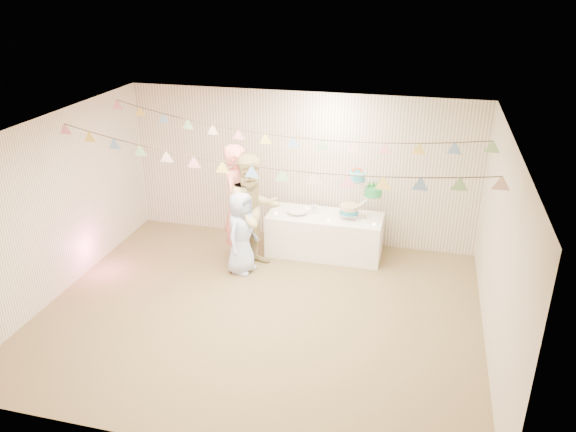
% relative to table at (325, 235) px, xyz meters
% --- Properties ---
extents(floor, '(6.00, 6.00, 0.00)m').
position_rel_table_xyz_m(floor, '(-0.53, -1.97, -0.35)').
color(floor, brown).
rests_on(floor, ground).
extents(ceiling, '(6.00, 6.00, 0.00)m').
position_rel_table_xyz_m(ceiling, '(-0.53, -1.97, 2.25)').
color(ceiling, white).
rests_on(ceiling, ground).
extents(back_wall, '(6.00, 6.00, 0.00)m').
position_rel_table_xyz_m(back_wall, '(-0.53, 0.53, 0.95)').
color(back_wall, white).
rests_on(back_wall, ground).
extents(front_wall, '(6.00, 6.00, 0.00)m').
position_rel_table_xyz_m(front_wall, '(-0.53, -4.47, 0.95)').
color(front_wall, white).
rests_on(front_wall, ground).
extents(left_wall, '(5.00, 5.00, 0.00)m').
position_rel_table_xyz_m(left_wall, '(-3.53, -1.97, 0.95)').
color(left_wall, white).
rests_on(left_wall, ground).
extents(right_wall, '(5.00, 5.00, 0.00)m').
position_rel_table_xyz_m(right_wall, '(2.47, -1.97, 0.95)').
color(right_wall, white).
rests_on(right_wall, ground).
extents(table, '(1.88, 0.75, 0.70)m').
position_rel_table_xyz_m(table, '(0.00, 0.00, 0.00)').
color(table, white).
rests_on(table, floor).
extents(cake_stand, '(0.71, 0.42, 0.80)m').
position_rel_table_xyz_m(cake_stand, '(0.55, 0.05, 0.80)').
color(cake_stand, silver).
rests_on(cake_stand, table).
extents(cake_bottom, '(0.31, 0.31, 0.15)m').
position_rel_table_xyz_m(cake_bottom, '(0.40, -0.01, 0.48)').
color(cake_bottom, teal).
rests_on(cake_bottom, cake_stand).
extents(cake_middle, '(0.27, 0.27, 0.22)m').
position_rel_table_xyz_m(cake_middle, '(0.73, 0.14, 0.75)').
color(cake_middle, green).
rests_on(cake_middle, cake_stand).
extents(cake_top_tier, '(0.25, 0.25, 0.19)m').
position_rel_table_xyz_m(cake_top_tier, '(0.49, 0.02, 1.02)').
color(cake_top_tier, '#3DABC1').
rests_on(cake_top_tier, cake_stand).
extents(platter, '(0.33, 0.33, 0.02)m').
position_rel_table_xyz_m(platter, '(-0.45, -0.05, 0.41)').
color(platter, white).
rests_on(platter, table).
extents(posy, '(0.13, 0.13, 0.15)m').
position_rel_table_xyz_m(posy, '(-0.20, 0.05, 0.47)').
color(posy, white).
rests_on(posy, table).
extents(person_adult_a, '(0.59, 0.79, 1.96)m').
position_rel_table_xyz_m(person_adult_a, '(-1.29, -0.52, 0.63)').
color(person_adult_a, '#F88881').
rests_on(person_adult_a, floor).
extents(person_adult_b, '(1.15, 1.14, 1.87)m').
position_rel_table_xyz_m(person_adult_b, '(-1.02, -0.67, 0.58)').
color(person_adult_b, tan).
rests_on(person_adult_b, floor).
extents(person_child, '(0.57, 0.73, 1.33)m').
position_rel_table_xyz_m(person_child, '(-1.15, -0.89, 0.32)').
color(person_child, '#B4CBFF').
rests_on(person_child, floor).
extents(bunting_back, '(5.60, 1.10, 0.40)m').
position_rel_table_xyz_m(bunting_back, '(-0.53, -0.87, 2.00)').
color(bunting_back, pink).
rests_on(bunting_back, ceiling).
extents(bunting_front, '(5.60, 0.90, 0.36)m').
position_rel_table_xyz_m(bunting_front, '(-0.53, -2.17, 1.97)').
color(bunting_front, '#72A5E5').
rests_on(bunting_front, ceiling).
extents(tealight_0, '(0.04, 0.04, 0.03)m').
position_rel_table_xyz_m(tealight_0, '(-0.80, -0.15, 0.37)').
color(tealight_0, '#FFD88C').
rests_on(tealight_0, table).
extents(tealight_1, '(0.04, 0.04, 0.03)m').
position_rel_table_xyz_m(tealight_1, '(-0.35, 0.18, 0.37)').
color(tealight_1, '#FFD88C').
rests_on(tealight_1, table).
extents(tealight_2, '(0.04, 0.04, 0.03)m').
position_rel_table_xyz_m(tealight_2, '(0.10, -0.22, 0.37)').
color(tealight_2, '#FFD88C').
rests_on(tealight_2, table).
extents(tealight_3, '(0.04, 0.04, 0.03)m').
position_rel_table_xyz_m(tealight_3, '(0.35, 0.22, 0.37)').
color(tealight_3, '#FFD88C').
rests_on(tealight_3, table).
extents(tealight_4, '(0.04, 0.04, 0.03)m').
position_rel_table_xyz_m(tealight_4, '(0.82, -0.18, 0.37)').
color(tealight_4, '#FFD88C').
rests_on(tealight_4, table).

